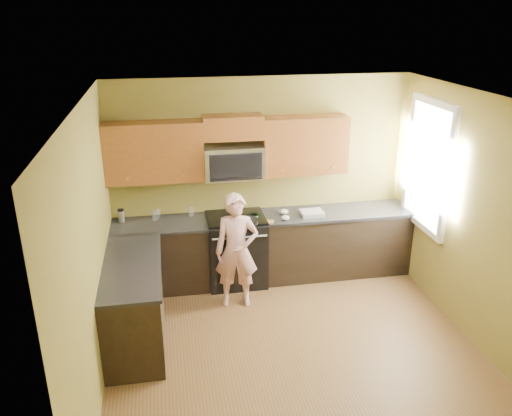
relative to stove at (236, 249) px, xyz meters
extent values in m
plane|color=brown|center=(0.40, -1.68, -0.47)|extent=(4.00, 4.00, 0.00)
plane|color=white|center=(0.40, -1.68, 2.23)|extent=(4.00, 4.00, 0.00)
plane|color=olive|center=(0.40, 0.32, 0.88)|extent=(4.00, 0.00, 4.00)
plane|color=olive|center=(0.40, -3.67, 0.88)|extent=(4.00, 0.00, 4.00)
plane|color=olive|center=(-1.60, -1.68, 0.88)|extent=(0.00, 4.00, 4.00)
plane|color=olive|center=(2.40, -1.68, 0.88)|extent=(0.00, 4.00, 4.00)
cube|color=black|center=(0.40, 0.02, -0.03)|extent=(4.00, 0.60, 0.88)
cube|color=black|center=(-1.30, -1.08, -0.03)|extent=(0.60, 1.60, 0.88)
cube|color=black|center=(0.40, 0.01, 0.43)|extent=(4.00, 0.62, 0.04)
cube|color=black|center=(-1.29, -1.08, 0.43)|extent=(0.62, 1.60, 0.04)
cube|color=brown|center=(0.00, 0.16, 1.62)|extent=(0.76, 0.33, 0.30)
imported|color=#D3696C|center=(-0.08, -0.56, 0.25)|extent=(0.57, 0.42, 1.45)
cube|color=#B27F47|center=(0.41, -0.20, 0.45)|extent=(0.14, 0.14, 0.01)
ellipsoid|color=silver|center=(0.63, -0.16, 0.48)|extent=(0.14, 0.15, 0.06)
ellipsoid|color=silver|center=(0.66, 0.05, 0.48)|extent=(0.15, 0.16, 0.07)
cube|color=silver|center=(1.02, -0.04, 0.47)|extent=(0.30, 0.24, 0.05)
cylinder|color=silver|center=(-1.04, 0.16, 0.51)|extent=(0.09, 0.09, 0.12)
cylinder|color=silver|center=(-1.00, 0.23, 0.51)|extent=(0.09, 0.09, 0.12)
cylinder|color=silver|center=(-0.57, 0.22, 0.51)|extent=(0.08, 0.08, 0.12)
camera|label=1|loc=(-0.88, -6.17, 3.02)|focal=36.17mm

